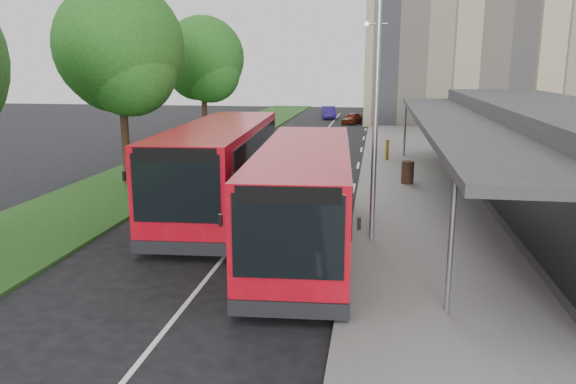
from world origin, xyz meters
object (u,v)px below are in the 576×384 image
tree_mid (120,55)px  litter_bin (408,172)px  bus_main (304,197)px  lamp_post_near (373,90)px  bus_second (221,167)px  tree_far (203,64)px  lamp_post_far (376,77)px  car_far (329,112)px  car_near (352,118)px  bollard (387,150)px

tree_mid → litter_bin: size_ratio=8.85×
bus_main → litter_bin: size_ratio=10.82×
tree_mid → lamp_post_near: bearing=-32.4°
litter_bin → bus_second: bearing=-142.0°
tree_far → bus_second: bearing=-70.7°
lamp_post_near → bus_main: (-1.94, -0.61, -3.13)m
tree_far → lamp_post_far: size_ratio=1.07×
car_far → car_near: bearing=-70.7°
lamp_post_near → car_far: size_ratio=2.09×
tree_mid → bollard: (11.89, 8.29, -5.12)m
litter_bin → car_near: litter_bin is taller
bollard → bus_main: bearing=-99.6°
car_far → lamp_post_far: bearing=-85.9°
tree_mid → lamp_post_far: 17.11m
bus_second → car_near: size_ratio=3.79×
tree_mid → car_far: tree_mid is taller
lamp_post_near → bus_main: bearing=-162.5°
car_far → tree_mid: bearing=-108.9°
tree_mid → car_far: 35.44m
lamp_post_near → lamp_post_far: 20.00m
litter_bin → tree_mid: bearing=-172.1°
litter_bin → bus_main: bearing=-110.5°
car_far → lamp_post_near: bearing=-91.9°
tree_mid → car_near: tree_mid is taller
bus_main → car_far: bearing=90.2°
bus_second → car_near: 33.50m
bus_second → bus_main: bearing=-49.9°
tree_mid → bollard: bearing=34.9°
car_near → car_far: 5.68m
litter_bin → bollard: size_ratio=0.90×
litter_bin → car_far: car_far is taller
car_near → car_far: car_far is taller
bus_main → bollard: bearing=76.6°
bollard → lamp_post_far: bearing=99.3°
tree_mid → bollard: tree_mid is taller
litter_bin → tree_far: bearing=141.2°
bus_second → tree_far: bearing=105.7°
bus_main → litter_bin: bearing=65.7°
bus_second → car_far: bus_second is taller
lamp_post_far → bus_second: lamp_post_far is taller
lamp_post_near → bus_second: 7.12m
car_near → litter_bin: bearing=-65.2°
lamp_post_far → car_near: lamp_post_far is taller
bus_second → lamp_post_far: bearing=68.0°
tree_far → car_far: (6.27, 22.48, -4.89)m
lamp_post_far → bus_second: size_ratio=0.68×
lamp_post_near → litter_bin: bearing=79.8°
car_near → bollard: bearing=-65.0°
tree_mid → car_far: size_ratio=2.37×
lamp_post_near → tree_mid: bearing=147.6°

